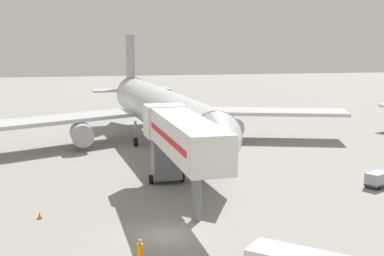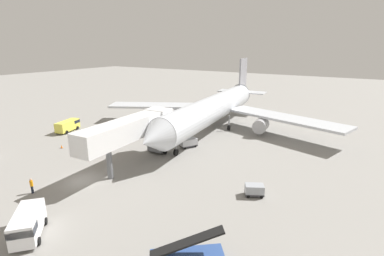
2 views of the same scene
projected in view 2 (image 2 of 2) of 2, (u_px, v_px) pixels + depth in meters
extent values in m
plane|color=gray|center=(83.00, 181.00, 36.36)|extent=(300.00, 300.00, 0.00)
cylinder|color=silver|center=(212.00, 109.00, 55.88)|extent=(8.56, 37.38, 4.87)
cone|color=silver|center=(152.00, 139.00, 37.94)|extent=(5.19, 4.85, 4.77)
cone|color=silver|center=(244.00, 91.00, 74.76)|extent=(5.29, 7.26, 4.63)
cube|color=gray|center=(243.00, 74.00, 72.05)|extent=(0.90, 5.38, 7.79)
cube|color=silver|center=(253.00, 92.00, 71.57)|extent=(6.21, 4.47, 0.24)
cube|color=silver|center=(231.00, 91.00, 74.03)|extent=(6.21, 4.47, 0.24)
cube|color=silver|center=(285.00, 118.00, 53.60)|extent=(23.88, 11.68, 0.44)
cube|color=silver|center=(163.00, 106.00, 64.62)|extent=(23.13, 15.60, 0.44)
cylinder|color=#A8A8AD|center=(261.00, 125.00, 54.42)|extent=(2.87, 3.56, 2.55)
cylinder|color=#A8A8AD|center=(175.00, 116.00, 62.11)|extent=(2.87, 3.56, 2.55)
cylinder|color=gray|center=(176.00, 145.00, 44.11)|extent=(0.28, 0.28, 2.50)
cylinder|color=black|center=(176.00, 152.00, 44.46)|extent=(0.46, 1.13, 1.10)
cylinder|color=gray|center=(229.00, 122.00, 57.37)|extent=(0.28, 0.28, 2.50)
cylinder|color=black|center=(229.00, 128.00, 57.71)|extent=(0.46, 1.13, 1.10)
cylinder|color=gray|center=(203.00, 119.00, 59.72)|extent=(0.28, 0.28, 2.50)
cylinder|color=black|center=(203.00, 124.00, 60.06)|extent=(0.46, 1.13, 1.10)
cube|color=silver|center=(124.00, 131.00, 38.02)|extent=(3.84, 14.97, 2.70)
cube|color=red|center=(115.00, 129.00, 38.71)|extent=(0.75, 12.44, 0.44)
cube|color=silver|center=(159.00, 118.00, 44.79)|extent=(3.60, 2.99, 2.84)
cube|color=#232833|center=(163.00, 114.00, 45.83)|extent=(3.31, 0.43, 0.90)
cube|color=slate|center=(157.00, 139.00, 45.18)|extent=(2.65, 1.94, 3.81)
cylinder|color=black|center=(150.00, 149.00, 46.36)|extent=(0.34, 0.82, 0.80)
cylinder|color=black|center=(165.00, 152.00, 45.05)|extent=(0.34, 0.82, 0.80)
cylinder|color=slate|center=(109.00, 163.00, 36.46)|extent=(0.70, 0.70, 4.21)
cube|color=black|center=(187.00, 242.00, 22.10)|extent=(5.10, 4.36, 2.00)
cylinder|color=black|center=(207.00, 250.00, 23.55)|extent=(0.61, 0.55, 0.60)
cylinder|color=black|center=(165.00, 254.00, 23.15)|extent=(0.61, 0.55, 0.60)
cube|color=white|center=(28.00, 223.00, 25.48)|extent=(4.98, 4.79, 2.03)
cube|color=#1E232D|center=(22.00, 230.00, 23.82)|extent=(2.53, 2.56, 0.65)
cylinder|color=black|center=(38.00, 241.00, 24.59)|extent=(0.75, 0.72, 0.68)
cylinder|color=black|center=(12.00, 245.00, 24.09)|extent=(0.75, 0.72, 0.68)
cylinder|color=black|center=(45.00, 221.00, 27.41)|extent=(0.75, 0.72, 0.68)
cylinder|color=black|center=(22.00, 224.00, 26.91)|extent=(0.75, 0.72, 0.68)
cube|color=#E5DB4C|center=(68.00, 125.00, 56.89)|extent=(3.27, 5.53, 1.83)
cube|color=#1E232D|center=(73.00, 121.00, 58.42)|extent=(2.31, 2.14, 0.59)
cylinder|color=black|center=(70.00, 127.00, 58.86)|extent=(0.52, 0.75, 0.68)
cylinder|color=black|center=(77.00, 128.00, 58.39)|extent=(0.52, 0.75, 0.68)
cylinder|color=black|center=(58.00, 132.00, 55.86)|extent=(0.52, 0.75, 0.68)
cylinder|color=black|center=(67.00, 132.00, 55.40)|extent=(0.52, 0.75, 0.68)
cube|color=#38383D|center=(189.00, 146.00, 48.23)|extent=(2.50, 3.07, 0.22)
cube|color=silver|center=(189.00, 142.00, 48.05)|extent=(2.50, 3.07, 1.06)
cylinder|color=black|center=(185.00, 148.00, 47.30)|extent=(0.28, 0.37, 0.36)
cylinder|color=black|center=(182.00, 146.00, 48.30)|extent=(0.28, 0.37, 0.36)
cylinder|color=black|center=(196.00, 146.00, 48.21)|extent=(0.28, 0.37, 0.36)
cylinder|color=black|center=(192.00, 144.00, 49.21)|extent=(0.28, 0.37, 0.36)
cube|color=#38383D|center=(254.00, 193.00, 32.68)|extent=(2.42, 2.09, 0.22)
cube|color=#999EA5|center=(254.00, 189.00, 32.52)|extent=(2.42, 2.09, 0.93)
cylinder|color=black|center=(248.00, 197.00, 32.19)|extent=(0.37, 0.27, 0.36)
cylinder|color=black|center=(247.00, 191.00, 33.32)|extent=(0.37, 0.27, 0.36)
cylinder|color=black|center=(261.00, 197.00, 32.10)|extent=(0.37, 0.27, 0.36)
cylinder|color=black|center=(260.00, 192.00, 33.23)|extent=(0.37, 0.27, 0.36)
cylinder|color=#1E2333|center=(32.00, 190.00, 33.21)|extent=(0.27, 0.27, 0.88)
cylinder|color=orange|center=(31.00, 183.00, 32.99)|extent=(0.36, 0.36, 0.70)
sphere|color=tan|center=(31.00, 179.00, 32.86)|extent=(0.24, 0.24, 0.24)
cube|color=black|center=(73.00, 155.00, 44.69)|extent=(0.34, 0.34, 0.03)
cone|color=orange|center=(73.00, 154.00, 44.61)|extent=(0.29, 0.29, 0.50)
cube|color=black|center=(62.00, 148.00, 47.86)|extent=(0.36, 0.36, 0.03)
cone|color=orange|center=(61.00, 146.00, 47.78)|extent=(0.30, 0.30, 0.53)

